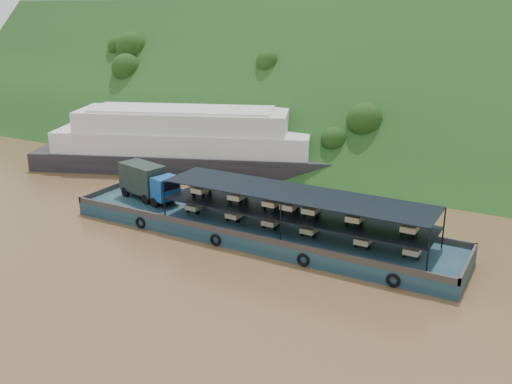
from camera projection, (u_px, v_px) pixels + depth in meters
The scene contains 4 objects.
ground at pixel (259, 241), 48.47m from camera, with size 160.00×160.00×0.00m, color brown.
hillside at pixel (385, 150), 78.33m from camera, with size 140.00×28.00×28.00m, color #173A15.
cargo_barge at pixel (248, 222), 49.59m from camera, with size 35.00×7.18×4.56m.
passenger_ferry at pixel (184, 142), 69.52m from camera, with size 36.92×21.72×7.32m.
Camera 1 is at (21.51, -39.19, 19.19)m, focal length 40.00 mm.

